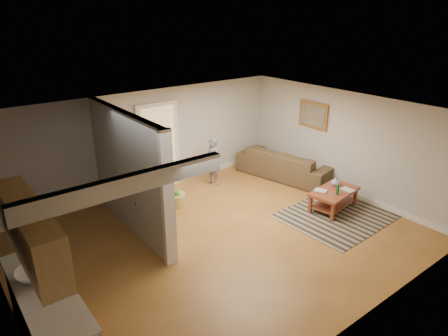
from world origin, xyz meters
The scene contains 11 objects.
ground centered at (0.00, 0.00, 0.00)m, with size 7.50×7.50×0.00m, color brown.
room_shell centered at (-1.07, 0.43, 1.46)m, with size 7.54×6.02×2.52m.
area_rug centered at (2.75, -0.79, 0.01)m, with size 2.62×1.91×0.01m, color black.
sofa centered at (3.30, 1.47, 0.00)m, with size 2.63×1.03×0.77m, color #443722.
coffee_table centered at (2.82, -0.52, 0.36)m, with size 1.28×0.87×0.70m.
tv_console centered at (-0.85, 1.54, 0.72)m, with size 0.88×1.35×1.09m.
speaker_left centered at (-1.00, 1.20, 0.44)m, with size 0.09×0.09×0.88m, color black.
speaker_right centered at (-1.00, 2.10, 0.48)m, with size 0.10×0.10×0.97m, color black.
toy_basket centered at (0.06, 1.80, 0.16)m, with size 0.44×0.44×0.40m.
child centered at (1.45, 2.25, 0.00)m, with size 0.46×0.30×1.26m, color slate.
toddler centered at (0.25, 2.70, 0.00)m, with size 0.44×0.34×0.90m, color #1E253E.
Camera 1 is at (-4.15, -5.46, 4.24)m, focal length 32.00 mm.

